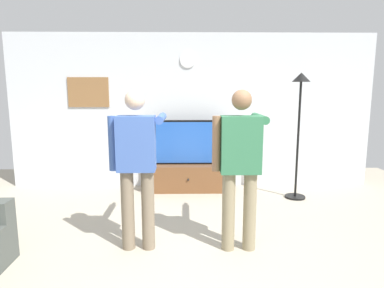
{
  "coord_description": "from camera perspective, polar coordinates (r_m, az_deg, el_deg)",
  "views": [
    {
      "loc": [
        -0.09,
        -2.99,
        1.74
      ],
      "look_at": [
        -0.02,
        1.2,
        1.05
      ],
      "focal_mm": 31.1,
      "sensor_mm": 36.0,
      "label": 1
    }
  ],
  "objects": [
    {
      "name": "ground_plane",
      "position": [
        3.46,
        0.7,
        -20.86
      ],
      "size": [
        8.4,
        8.4,
        0.0
      ],
      "primitive_type": "plane",
      "color": "#B2A893"
    },
    {
      "name": "framed_picture",
      "position": [
        6.12,
        -17.33,
        8.49
      ],
      "size": [
        0.71,
        0.04,
        0.51
      ],
      "primitive_type": "cube",
      "color": "olive"
    },
    {
      "name": "person_standing_nearer_couch",
      "position": [
        3.57,
        8.25,
        -2.9
      ],
      "size": [
        0.6,
        0.78,
        1.74
      ],
      "color": "gray",
      "rests_on": "ground_plane"
    },
    {
      "name": "television",
      "position": [
        5.71,
        -0.68,
        0.29
      ],
      "size": [
        1.25,
        0.07,
        0.76
      ],
      "color": "black",
      "rests_on": "tv_stand"
    },
    {
      "name": "back_wall",
      "position": [
        5.95,
        -0.12,
        5.61
      ],
      "size": [
        6.4,
        0.1,
        2.7
      ],
      "primitive_type": "cube",
      "color": "silver",
      "rests_on": "ground_plane"
    },
    {
      "name": "tv_stand",
      "position": [
        5.79,
        -0.67,
        -5.76
      ],
      "size": [
        1.39,
        0.45,
        0.46
      ],
      "color": "brown",
      "rests_on": "ground_plane"
    },
    {
      "name": "floor_lamp",
      "position": [
        5.46,
        17.97,
        5.6
      ],
      "size": [
        0.32,
        0.32,
        1.99
      ],
      "color": "black",
      "rests_on": "ground_plane"
    },
    {
      "name": "person_standing_nearer_lamp",
      "position": [
        3.6,
        -9.45,
        -2.89
      ],
      "size": [
        0.58,
        0.78,
        1.74
      ],
      "color": "#7A6B56",
      "rests_on": "ground_plane"
    },
    {
      "name": "wall_clock",
      "position": [
        5.9,
        -0.72,
        14.24
      ],
      "size": [
        0.27,
        0.03,
        0.27
      ],
      "primitive_type": "cylinder",
      "rotation": [
        1.57,
        0.0,
        0.0
      ],
      "color": "white"
    }
  ]
}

